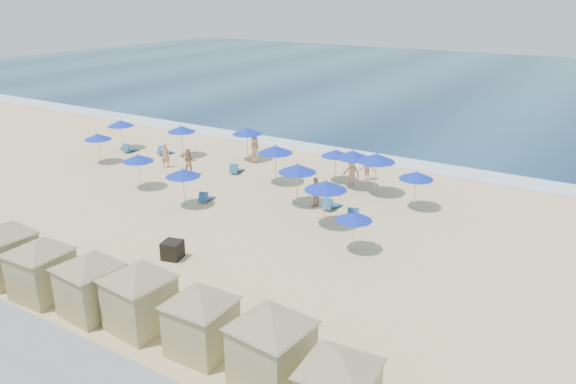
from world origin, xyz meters
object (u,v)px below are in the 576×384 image
object	(u,v)px
cabana_5	(272,338)
cabana_3	(139,289)
cabana_1	(40,262)
umbrella_12	(353,154)
umbrella_2	(181,129)
umbrella_11	(354,216)
trash_bin	(172,250)
cabana_4	(201,313)
umbrella_5	(275,149)
umbrella_7	(336,153)
umbrella_9	(376,158)
cabana_2	(90,277)
umbrella_4	(247,131)
umbrella_3	(138,158)
umbrella_1	(98,137)
umbrella_13	(297,168)
beachgoer_2	(316,192)
umbrella_6	(183,173)
beachgoer_3	(352,172)
cabana_0	(4,244)
beachgoer_1	(189,162)
umbrella_8	(326,185)
umbrella_10	(416,175)
beachgoer_4	(255,150)
cabana_6	(339,381)
umbrella_0	(121,123)
beachgoer_5	(367,168)

from	to	relation	value
cabana_5	cabana_3	bearing A→B (deg)	179.83
cabana_1	umbrella_12	xyz separation A→B (m)	(4.68, 18.66, 0.61)
umbrella_2	umbrella_11	size ratio (longest dim) A/B	1.18
trash_bin	cabana_4	size ratio (longest dim) A/B	0.20
umbrella_5	umbrella_7	distance (m)	3.89
umbrella_9	umbrella_11	distance (m)	8.20
cabana_2	cabana_5	xyz separation A→B (m)	(8.07, 0.27, 0.08)
umbrella_4	cabana_2	bearing A→B (deg)	-70.35
cabana_3	umbrella_3	xyz separation A→B (m)	(-11.52, 11.04, 0.37)
umbrella_9	cabana_3	bearing A→B (deg)	-94.54
umbrella_1	umbrella_13	distance (m)	16.36
trash_bin	beachgoer_2	xyz separation A→B (m)	(2.38, 9.26, 0.46)
umbrella_6	umbrella_13	distance (m)	6.48
cabana_3	beachgoer_3	xyz separation A→B (m)	(-0.53, 18.57, -0.69)
cabana_4	umbrella_13	distance (m)	14.48
cabana_0	umbrella_6	size ratio (longest dim) A/B	1.93
cabana_0	umbrella_3	xyz separation A→B (m)	(-3.89, 11.38, 0.35)
umbrella_4	umbrella_5	xyz separation A→B (m)	(4.58, -3.28, 0.08)
umbrella_3	umbrella_4	distance (m)	8.84
umbrella_1	cabana_2	bearing A→B (deg)	-41.11
cabana_4	cabana_2	bearing A→B (deg)	-176.28
umbrella_6	umbrella_13	size ratio (longest dim) A/B	0.91
umbrella_7	beachgoer_1	xyz separation A→B (m)	(-8.90, -4.00, -1.01)
umbrella_1	umbrella_11	size ratio (longest dim) A/B	1.09
umbrella_11	beachgoer_2	distance (m)	6.02
cabana_3	umbrella_1	distance (m)	22.47
umbrella_5	umbrella_7	bearing A→B (deg)	36.95
trash_bin	umbrella_8	xyz separation A→B (m)	(4.13, 7.13, 1.82)
umbrella_9	umbrella_10	size ratio (longest dim) A/B	1.17
umbrella_3	beachgoer_4	distance (m)	8.94
cabana_6	umbrella_10	world-z (taller)	cabana_6
umbrella_3	umbrella_12	distance (m)	13.28
cabana_0	umbrella_0	xyz separation A→B (m)	(-11.90, 17.26, 0.44)
cabana_3	beachgoer_1	size ratio (longest dim) A/B	2.40
cabana_1	umbrella_9	world-z (taller)	cabana_1
cabana_1	umbrella_2	distance (m)	20.50
cabana_3	beachgoer_1	world-z (taller)	cabana_3
cabana_4	umbrella_8	distance (m)	12.03
umbrella_13	cabana_2	bearing A→B (deg)	-92.60
umbrella_6	umbrella_13	world-z (taller)	umbrella_13
cabana_1	beachgoer_2	world-z (taller)	cabana_1
umbrella_3	umbrella_13	distance (m)	10.23
umbrella_0	umbrella_7	xyz separation A→B (m)	(17.79, 1.76, -0.12)
cabana_2	umbrella_3	xyz separation A→B (m)	(-9.22, 11.33, 0.41)
beachgoer_1	beachgoer_5	distance (m)	11.80
umbrella_6	umbrella_2	bearing A→B (deg)	132.63
cabana_1	umbrella_5	world-z (taller)	cabana_1
umbrella_8	umbrella_4	bearing A→B (deg)	143.98
umbrella_8	umbrella_10	size ratio (longest dim) A/B	1.14
cabana_3	cabana_4	bearing A→B (deg)	0.92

